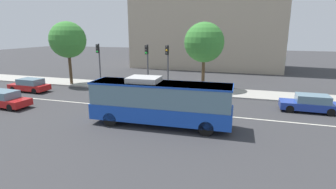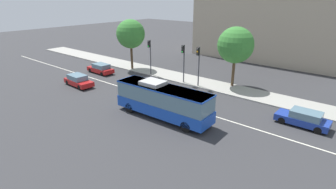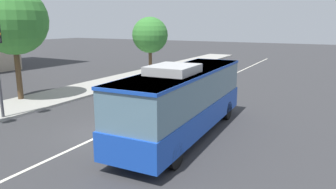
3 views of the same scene
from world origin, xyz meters
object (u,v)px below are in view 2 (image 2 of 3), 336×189
object	(u,v)px
traffic_light_near_corner	(183,57)
traffic_light_mid_block	(150,51)
sedan_red	(101,69)
transit_bus	(163,100)
traffic_light_far_corner	(198,60)
sedan_blue	(303,118)
sedan_red_ahead	(78,80)
street_tree_kerbside_right	(236,45)
street_tree_kerbside_centre	(131,34)

from	to	relation	value
traffic_light_near_corner	traffic_light_mid_block	xyz separation A→B (m)	(-6.06, 0.07, 0.00)
sedan_red	traffic_light_mid_block	bearing A→B (deg)	-147.66
transit_bus	traffic_light_mid_block	size ratio (longest dim) A/B	1.94
traffic_light_mid_block	traffic_light_far_corner	bearing A→B (deg)	85.05
transit_bus	sedan_blue	bearing A→B (deg)	29.63
sedan_red_ahead	traffic_light_mid_block	size ratio (longest dim) A/B	0.88
sedan_red_ahead	street_tree_kerbside_right	distance (m)	20.51
traffic_light_far_corner	sedan_red	bearing A→B (deg)	-74.12
traffic_light_far_corner	street_tree_kerbside_right	bearing A→B (deg)	134.06
sedan_red	street_tree_kerbside_right	distance (m)	20.10
sedan_red_ahead	traffic_light_mid_block	distance (m)	10.67
traffic_light_far_corner	street_tree_kerbside_centre	size ratio (longest dim) A/B	0.67
street_tree_kerbside_centre	street_tree_kerbside_right	bearing A→B (deg)	8.30
sedan_red	traffic_light_mid_block	size ratio (longest dim) A/B	0.87
traffic_light_mid_block	street_tree_kerbside_right	size ratio (longest dim) A/B	0.68
transit_bus	street_tree_kerbside_centre	distance (m)	18.97
transit_bus	street_tree_kerbside_right	world-z (taller)	street_tree_kerbside_right
transit_bus	traffic_light_near_corner	xyz separation A→B (m)	(-4.82, 9.70, 1.75)
street_tree_kerbside_centre	transit_bus	bearing A→B (deg)	-33.99
sedan_red_ahead	sedan_blue	bearing A→B (deg)	17.01
sedan_red	sedan_red_ahead	world-z (taller)	same
traffic_light_far_corner	sedan_red_ahead	bearing A→B (deg)	-50.96
sedan_red	traffic_light_near_corner	world-z (taller)	traffic_light_near_corner
sedan_red	street_tree_kerbside_right	world-z (taller)	street_tree_kerbside_right
traffic_light_near_corner	street_tree_kerbside_right	bearing A→B (deg)	116.70
sedan_blue	sedan_red	bearing A→B (deg)	2.13
sedan_red	transit_bus	bearing A→B (deg)	162.68
traffic_light_near_corner	street_tree_kerbside_right	xyz separation A→B (m)	(5.67, 3.06, 1.80)
street_tree_kerbside_centre	street_tree_kerbside_right	distance (m)	16.44
transit_bus	traffic_light_mid_block	bearing A→B (deg)	135.93
traffic_light_mid_block	street_tree_kerbside_right	xyz separation A→B (m)	(11.73, 3.00, 1.80)
transit_bus	traffic_light_mid_block	xyz separation A→B (m)	(-10.88, 9.77, 1.75)
street_tree_kerbside_centre	traffic_light_far_corner	bearing A→B (deg)	-3.14
sedan_blue	street_tree_kerbside_centre	xyz separation A→B (m)	(-26.31, 3.64, 4.84)
traffic_light_far_corner	street_tree_kerbside_centre	world-z (taller)	street_tree_kerbside_centre
sedan_red_ahead	traffic_light_mid_block	xyz separation A→B (m)	(3.83, 9.54, 2.84)
traffic_light_near_corner	traffic_light_far_corner	distance (m)	2.33
transit_bus	sedan_blue	xyz separation A→B (m)	(10.90, 6.75, -1.09)
sedan_red_ahead	traffic_light_far_corner	bearing A→B (deg)	40.45
traffic_light_far_corner	street_tree_kerbside_centre	distance (m)	13.10
sedan_blue	transit_bus	bearing A→B (deg)	31.98
transit_bus	traffic_light_near_corner	size ratio (longest dim) A/B	1.94
sedan_blue	traffic_light_mid_block	xyz separation A→B (m)	(-21.78, 3.02, 2.84)
traffic_light_near_corner	traffic_light_far_corner	bearing A→B (deg)	87.84
traffic_light_near_corner	sedan_red	bearing A→B (deg)	-74.51
sedan_red	traffic_light_far_corner	bearing A→B (deg)	-164.33
transit_bus	sedan_red	bearing A→B (deg)	159.45
sedan_red	street_tree_kerbside_centre	xyz separation A→B (m)	(2.01, 4.59, 4.84)
sedan_blue	traffic_light_near_corner	world-z (taller)	traffic_light_near_corner
transit_bus	traffic_light_far_corner	size ratio (longest dim) A/B	1.94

